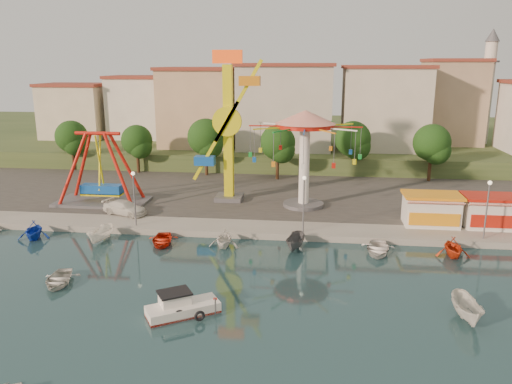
# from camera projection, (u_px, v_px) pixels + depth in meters

# --- Properties ---
(ground) EXTENTS (200.00, 200.00, 0.00)m
(ground) POSITION_uv_depth(u_px,v_px,m) (183.00, 296.00, 34.70)
(ground) COLOR #15343B
(ground) RESTS_ON ground
(quay_deck) EXTENTS (200.00, 100.00, 0.60)m
(quay_deck) POSITION_uv_depth(u_px,v_px,m) (267.00, 147.00, 94.25)
(quay_deck) COLOR #9E998E
(quay_deck) RESTS_ON ground
(asphalt_pad) EXTENTS (90.00, 28.00, 0.01)m
(asphalt_pad) POSITION_uv_depth(u_px,v_px,m) (243.00, 186.00, 63.40)
(asphalt_pad) COLOR #4C4944
(asphalt_pad) RESTS_ON quay_deck
(hill_terrace) EXTENTS (200.00, 60.00, 3.00)m
(hill_terrace) POSITION_uv_depth(u_px,v_px,m) (270.00, 137.00, 98.75)
(hill_terrace) COLOR #384C26
(hill_terrace) RESTS_ON ground
(pirate_ship_ride) EXTENTS (10.00, 5.00, 8.00)m
(pirate_ship_ride) POSITION_uv_depth(u_px,v_px,m) (100.00, 170.00, 54.69)
(pirate_ship_ride) COLOR #59595E
(pirate_ship_ride) RESTS_ON quay_deck
(kamikaze_tower) EXTENTS (5.53, 3.10, 16.50)m
(kamikaze_tower) POSITION_uv_depth(u_px,v_px,m) (230.00, 131.00, 54.73)
(kamikaze_tower) COLOR #59595E
(kamikaze_tower) RESTS_ON quay_deck
(wave_swinger) EXTENTS (11.60, 11.60, 10.40)m
(wave_swinger) POSITION_uv_depth(u_px,v_px,m) (305.00, 137.00, 52.48)
(wave_swinger) COLOR #59595E
(wave_swinger) RESTS_ON quay_deck
(booth_left) EXTENTS (5.40, 3.78, 3.08)m
(booth_left) POSITION_uv_depth(u_px,v_px,m) (431.00, 209.00, 47.74)
(booth_left) COLOR white
(booth_left) RESTS_ON quay_deck
(booth_mid) EXTENTS (5.40, 3.78, 3.08)m
(booth_mid) POSITION_uv_depth(u_px,v_px,m) (492.00, 211.00, 47.11)
(booth_mid) COLOR white
(booth_mid) RESTS_ON quay_deck
(lamp_post_1) EXTENTS (0.14, 0.14, 5.00)m
(lamp_post_1) POSITION_uv_depth(u_px,v_px,m) (135.00, 200.00, 47.33)
(lamp_post_1) COLOR #59595E
(lamp_post_1) RESTS_ON quay_deck
(lamp_post_2) EXTENTS (0.14, 0.14, 5.00)m
(lamp_post_2) POSITION_uv_depth(u_px,v_px,m) (304.00, 206.00, 45.52)
(lamp_post_2) COLOR #59595E
(lamp_post_2) RESTS_ON quay_deck
(lamp_post_3) EXTENTS (0.14, 0.14, 5.00)m
(lamp_post_3) POSITION_uv_depth(u_px,v_px,m) (486.00, 212.00, 43.72)
(lamp_post_3) COLOR #59595E
(lamp_post_3) RESTS_ON quay_deck
(tree_0) EXTENTS (4.60, 4.60, 7.19)m
(tree_0) POSITION_uv_depth(u_px,v_px,m) (71.00, 137.00, 71.82)
(tree_0) COLOR #382314
(tree_0) RESTS_ON quay_deck
(tree_1) EXTENTS (4.35, 4.35, 6.80)m
(tree_1) POSITION_uv_depth(u_px,v_px,m) (137.00, 140.00, 70.06)
(tree_1) COLOR #382314
(tree_1) RESTS_ON quay_deck
(tree_2) EXTENTS (5.02, 5.02, 7.85)m
(tree_2) POSITION_uv_depth(u_px,v_px,m) (206.00, 137.00, 68.33)
(tree_2) COLOR #382314
(tree_2) RESTS_ON quay_deck
(tree_3) EXTENTS (4.68, 4.68, 7.32)m
(tree_3) POSITION_uv_depth(u_px,v_px,m) (278.00, 143.00, 65.90)
(tree_3) COLOR #382314
(tree_3) RESTS_ON quay_deck
(tree_4) EXTENTS (4.86, 4.86, 7.60)m
(tree_4) POSITION_uv_depth(u_px,v_px,m) (353.00, 139.00, 67.60)
(tree_4) COLOR #382314
(tree_4) RESTS_ON quay_deck
(tree_5) EXTENTS (4.83, 4.83, 7.54)m
(tree_5) POSITION_uv_depth(u_px,v_px,m) (432.00, 143.00, 64.74)
(tree_5) COLOR #382314
(tree_5) RESTS_ON quay_deck
(building_0) EXTENTS (9.26, 9.53, 11.87)m
(building_0) POSITION_uv_depth(u_px,v_px,m) (53.00, 107.00, 80.53)
(building_0) COLOR beige
(building_0) RESTS_ON hill_terrace
(building_1) EXTENTS (12.33, 9.01, 8.63)m
(building_1) POSITION_uv_depth(u_px,v_px,m) (137.00, 114.00, 84.69)
(building_1) COLOR silver
(building_1) RESTS_ON hill_terrace
(building_2) EXTENTS (11.95, 9.28, 11.23)m
(building_2) POSITION_uv_depth(u_px,v_px,m) (213.00, 107.00, 83.44)
(building_2) COLOR tan
(building_2) RESTS_ON hill_terrace
(building_3) EXTENTS (12.59, 10.50, 9.20)m
(building_3) POSITION_uv_depth(u_px,v_px,m) (295.00, 116.00, 79.10)
(building_3) COLOR beige
(building_3) RESTS_ON hill_terrace
(building_4) EXTENTS (10.75, 9.23, 9.24)m
(building_4) POSITION_uv_depth(u_px,v_px,m) (379.00, 115.00, 80.84)
(building_4) COLOR beige
(building_4) RESTS_ON hill_terrace
(building_5) EXTENTS (12.77, 10.96, 11.21)m
(building_5) POSITION_uv_depth(u_px,v_px,m) (468.00, 111.00, 77.30)
(building_5) COLOR tan
(building_5) RESTS_ON hill_terrace
(minaret) EXTENTS (2.80, 2.80, 18.00)m
(minaret) POSITION_uv_depth(u_px,v_px,m) (488.00, 84.00, 79.43)
(minaret) COLOR silver
(minaret) RESTS_ON hill_terrace
(cabin_motorboat) EXTENTS (4.85, 3.94, 1.63)m
(cabin_motorboat) POSITION_uv_depth(u_px,v_px,m) (181.00, 308.00, 32.10)
(cabin_motorboat) COLOR white
(cabin_motorboat) RESTS_ON ground
(rowboat_a) EXTENTS (3.27, 4.08, 0.75)m
(rowboat_a) POSITION_uv_depth(u_px,v_px,m) (58.00, 279.00, 36.45)
(rowboat_a) COLOR silver
(rowboat_a) RESTS_ON ground
(skiff) EXTENTS (1.60, 3.87, 1.47)m
(skiff) POSITION_uv_depth(u_px,v_px,m) (467.00, 310.00, 31.25)
(skiff) COLOR silver
(skiff) RESTS_ON ground
(van) EXTENTS (5.18, 3.43, 1.39)m
(van) POSITION_uv_depth(u_px,v_px,m) (125.00, 208.00, 51.31)
(van) COLOR silver
(van) RESTS_ON quay_deck
(moored_boat_1) EXTENTS (3.63, 3.94, 1.73)m
(moored_boat_1) POSITION_uv_depth(u_px,v_px,m) (34.00, 230.00, 45.78)
(moored_boat_1) COLOR #153BBD
(moored_boat_1) RESTS_ON ground
(moored_boat_2) EXTENTS (1.90, 3.69, 1.36)m
(moored_boat_2) POSITION_uv_depth(u_px,v_px,m) (101.00, 235.00, 45.10)
(moored_boat_2) COLOR white
(moored_boat_2) RESTS_ON ground
(moored_boat_3) EXTENTS (3.28, 4.15, 0.78)m
(moored_boat_3) POSITION_uv_depth(u_px,v_px,m) (162.00, 240.00, 44.53)
(moored_boat_3) COLOR red
(moored_boat_3) RESTS_ON ground
(moored_boat_4) EXTENTS (2.76, 3.15, 1.60)m
(moored_boat_4) POSITION_uv_depth(u_px,v_px,m) (224.00, 238.00, 43.79)
(moored_boat_4) COLOR white
(moored_boat_4) RESTS_ON ground
(moored_boat_5) EXTENTS (1.98, 3.73, 1.37)m
(moored_boat_5) POSITION_uv_depth(u_px,v_px,m) (296.00, 242.00, 43.11)
(moored_boat_5) COLOR #525256
(moored_boat_5) RESTS_ON ground
(moored_boat_6) EXTENTS (3.41, 4.39, 0.83)m
(moored_boat_6) POSITION_uv_depth(u_px,v_px,m) (377.00, 249.00, 42.39)
(moored_boat_6) COLOR white
(moored_boat_6) RESTS_ON ground
(moored_boat_7) EXTENTS (2.86, 3.29, 1.70)m
(moored_boat_7) POSITION_uv_depth(u_px,v_px,m) (453.00, 247.00, 41.59)
(moored_boat_7) COLOR red
(moored_boat_7) RESTS_ON ground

